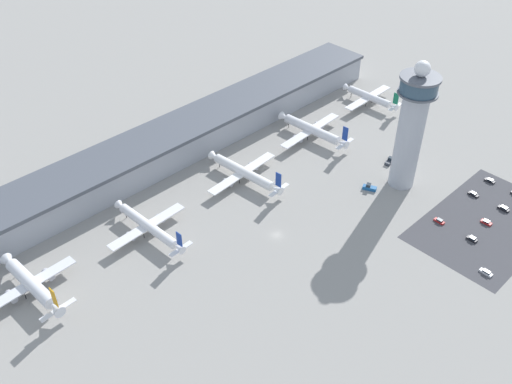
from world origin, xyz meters
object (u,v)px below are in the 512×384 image
Objects in this scene: airplane_gate_foxtrot at (370,97)px; car_silver_sedan at (490,181)px; airplane_gate_bravo at (31,284)px; car_yellow_taxi at (472,239)px; airplane_gate_charlie at (148,226)px; airplane_gate_echo at (312,130)px; car_black_suv at (504,209)px; airplane_gate_delta at (244,173)px; car_white_wagon at (486,272)px; car_grey_coupe at (473,194)px; car_blue_compact at (439,221)px; service_truck_catering at (369,188)px; car_maroon_suv at (486,222)px; control_tower at (411,126)px; service_truck_fuel at (390,161)px.

airplane_gate_foxtrot reaches higher than car_silver_sedan.
car_yellow_taxi is at bearing -34.50° from airplane_gate_bravo.
airplane_gate_echo reaches higher than airplane_gate_charlie.
car_yellow_taxi is at bearing -179.38° from car_black_suv.
car_white_wagon is at bearing -76.69° from airplane_gate_delta.
airplane_gate_foxtrot is 7.67× the size of car_grey_coupe.
airplane_gate_bravo is 7.62× the size of car_black_suv.
airplane_gate_delta is 82.02m from car_blue_compact.
car_silver_sedan is at bearing -38.30° from service_truck_catering.
airplane_gate_foxtrot is 95.51m from car_black_suv.
airplane_gate_charlie is 8.35× the size of car_black_suv.
car_white_wagon is at bearing -152.02° from car_maroon_suv.
car_grey_coupe is at bearing 90.42° from car_black_suv.
car_silver_sedan is 41.36m from car_yellow_taxi.
car_silver_sedan is 29.07m from car_maroon_suv.
control_tower is 55.83m from airplane_gate_echo.
car_white_wagon is at bearing -115.27° from car_blue_compact.
airplane_gate_foxtrot is (45.72, 0.64, -0.12)m from airplane_gate_echo.
airplane_gate_bravo reaches higher than airplane_gate_foxtrot.
control_tower is at bearing -127.28° from service_truck_fuel.
car_maroon_suv reaches higher than car_silver_sedan.
airplane_gate_echo is at bearing 110.51° from car_silver_sedan.
airplane_gate_bravo is at bearing 139.26° from car_white_wagon.
service_truck_catering is at bearing 141.70° from car_silver_sedan.
service_truck_catering reaches higher than car_black_suv.
car_maroon_suv is (15.26, -45.25, -0.43)m from service_truck_catering.
control_tower is 41.03m from car_grey_coupe.
airplane_gate_echo reaches higher than airplane_gate_delta.
airplane_gate_delta reaches higher than car_blue_compact.
car_grey_coupe is (14.97, -76.44, -3.94)m from airplane_gate_echo.
airplane_gate_echo is 9.20× the size of car_blue_compact.
airplane_gate_foxtrot is 8.04× the size of car_maroon_suv.
service_truck_fuel is at bearing 81.97° from car_maroon_suv.
car_maroon_suv is at bearing 27.98° from car_white_wagon.
service_truck_catering is 1.43× the size of car_blue_compact.
car_black_suv is 0.97× the size of car_white_wagon.
airplane_gate_charlie is at bearing 149.31° from car_silver_sedan.
car_blue_compact is at bearing -117.73° from service_truck_fuel.
airplane_gate_delta is at bearing 125.11° from car_black_suv.
car_blue_compact is (-10.19, -75.77, -3.92)m from airplane_gate_echo.
service_truck_fuel is (22.43, 5.53, -0.03)m from service_truck_catering.
airplane_gate_charlie reaches higher than car_black_suv.
car_yellow_taxi is 17.41m from car_white_wagon.
service_truck_catering is at bearing 93.00° from car_yellow_taxi.
control_tower is 12.61× the size of car_silver_sedan.
airplane_gate_echo is 45.77m from service_truck_catering.
car_white_wagon is at bearing -145.50° from car_grey_coupe.
service_truck_catering is 1.33× the size of car_black_suv.
car_grey_coupe is at bearing 179.40° from car_silver_sedan.
airplane_gate_charlie is 0.97× the size of airplane_gate_delta.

